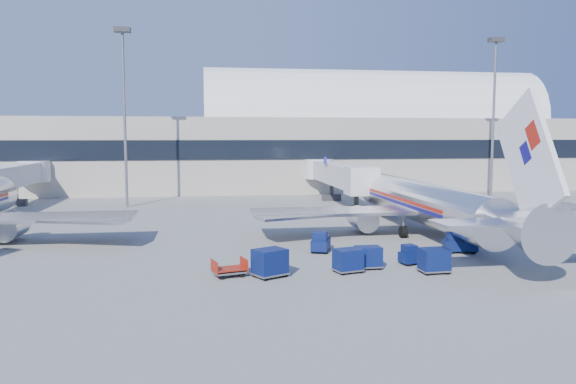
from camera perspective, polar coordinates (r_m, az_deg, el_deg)
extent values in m
plane|color=gray|center=(45.92, 4.38, -5.69)|extent=(260.00, 260.00, 0.00)
cube|color=#B2AA9E|center=(101.04, -17.01, 3.69)|extent=(170.00, 28.00, 12.00)
cube|color=black|center=(87.25, -18.38, 4.04)|extent=(170.00, 0.40, 3.00)
cylinder|color=white|center=(104.36, 8.34, 7.23)|extent=(60.00, 18.00, 18.00)
cylinder|color=silver|center=(54.12, 13.35, -0.99)|extent=(3.80, 28.00, 3.80)
sphere|color=silver|center=(67.25, 8.92, 0.36)|extent=(3.72, 3.72, 3.72)
cone|color=silver|center=(38.95, 22.70, -3.23)|extent=(3.80, 6.00, 3.80)
cube|color=#AD190D|center=(55.02, 12.97, -0.61)|extent=(3.85, 20.16, 0.32)
cube|color=#0F0B69|center=(55.06, 12.96, -1.00)|extent=(3.85, 20.16, 0.32)
cube|color=white|center=(38.13, 23.34, 3.22)|extent=(0.35, 7.79, 8.74)
cube|color=silver|center=(39.35, 22.33, -2.83)|extent=(11.00, 3.00, 0.18)
cube|color=silver|center=(53.27, 13.74, -1.75)|extent=(32.00, 5.00, 0.28)
cylinder|color=#B7B7BC|center=(53.01, 7.58, -2.71)|extent=(2.10, 3.80, 2.10)
cylinder|color=#B7B7BC|center=(57.02, 18.27, -2.36)|extent=(2.10, 3.80, 2.10)
cylinder|color=black|center=(64.68, 9.68, -2.04)|extent=(0.40, 0.90, 0.90)
cylinder|color=#B7B7BC|center=(53.55, -26.29, -3.17)|extent=(2.10, 3.80, 2.10)
cube|color=silver|center=(76.14, 4.96, 1.85)|extent=(2.70, 24.00, 2.70)
cube|color=silver|center=(64.37, 7.48, 1.13)|extent=(3.40, 3.20, 3.20)
cylinder|color=silver|center=(87.34, 3.21, 2.35)|extent=(4.40, 4.40, 3.00)
cube|color=#2D2D30|center=(66.68, 6.94, -0.60)|extent=(0.50, 0.50, 3.00)
cube|color=#2D2D30|center=(66.84, 6.93, -1.76)|extent=(2.60, 1.00, 0.90)
cube|color=#2D2D30|center=(79.22, 4.45, 0.41)|extent=(0.50, 0.50, 3.00)
cube|color=#2D2D30|center=(79.36, 4.44, -0.57)|extent=(2.60, 1.00, 0.90)
cube|color=navy|center=(75.68, 3.79, 3.20)|extent=(0.12, 1.40, 0.90)
cube|color=silver|center=(77.95, -26.65, 1.36)|extent=(2.70, 24.00, 2.70)
cylinder|color=silver|center=(88.92, -24.36, 1.91)|extent=(4.40, 4.40, 3.00)
cube|color=#2D2D30|center=(80.96, -25.93, -0.03)|extent=(0.50, 0.50, 3.00)
cube|color=#2D2D30|center=(81.10, -25.89, -0.98)|extent=(2.60, 1.00, 0.90)
cylinder|color=slate|center=(74.58, -16.25, 6.95)|extent=(0.36, 0.36, 22.00)
cube|color=#2D2D30|center=(75.73, -16.49, 15.53)|extent=(2.00, 1.20, 0.60)
cylinder|color=slate|center=(84.08, 20.13, 6.66)|extent=(0.36, 0.36, 22.00)
cube|color=#2D2D30|center=(85.10, 20.39, 14.28)|extent=(2.00, 1.20, 0.60)
cube|color=#9E9E96|center=(54.47, 22.73, -3.84)|extent=(3.00, 0.55, 0.90)
cube|color=#9E9E96|center=(56.25, 25.61, -3.67)|extent=(3.00, 0.55, 0.90)
cube|color=#091548|center=(41.02, 12.77, -6.44)|extent=(2.34, 1.50, 0.71)
cube|color=#091548|center=(40.66, 12.22, -5.73)|extent=(1.02, 1.10, 0.66)
cylinder|color=black|center=(41.83, 13.31, -6.58)|extent=(0.56, 0.31, 0.53)
cube|color=#091548|center=(45.88, 17.10, -5.18)|extent=(2.66, 1.66, 0.81)
cube|color=#091548|center=(45.62, 16.47, -4.40)|extent=(1.14, 1.23, 0.75)
cylinder|color=black|center=(46.63, 17.95, -5.40)|extent=(0.64, 0.34, 0.60)
cube|color=#091548|center=(44.41, 3.36, -5.28)|extent=(2.04, 2.79, 0.82)
cube|color=#091548|center=(43.76, 3.26, -4.57)|extent=(1.36, 1.30, 0.77)
cylinder|color=black|center=(45.38, 2.89, -5.42)|extent=(0.44, 0.66, 0.61)
cube|color=#091548|center=(38.96, 8.17, -6.47)|extent=(1.70, 1.35, 1.33)
cube|color=slate|center=(39.10, 8.16, -7.43)|extent=(1.80, 1.40, 0.09)
cylinder|color=black|center=(39.78, 8.80, -7.24)|extent=(0.37, 0.16, 0.37)
cube|color=#091548|center=(37.69, 6.11, -6.81)|extent=(2.00, 1.74, 1.38)
cube|color=slate|center=(37.85, 6.10, -7.83)|extent=(2.11, 1.81, 0.09)
cylinder|color=black|center=(38.62, 6.57, -7.59)|extent=(0.41, 0.25, 0.38)
cube|color=#091548|center=(36.28, -1.85, -7.05)|extent=(2.46, 2.28, 1.58)
cube|color=slate|center=(36.46, -1.85, -8.27)|extent=(2.58, 2.38, 0.11)
cylinder|color=black|center=(37.38, -1.42, -7.96)|extent=(0.47, 0.36, 0.44)
cube|color=#091548|center=(38.57, 14.62, -6.63)|extent=(1.85, 1.48, 1.43)
cube|color=slate|center=(38.73, 14.59, -7.67)|extent=(1.95, 1.53, 0.10)
cylinder|color=black|center=(39.50, 15.14, -7.45)|extent=(0.40, 0.18, 0.39)
cube|color=slate|center=(36.75, -5.98, -8.04)|extent=(2.40, 1.94, 0.11)
cube|color=maroon|center=(36.70, -5.98, -7.75)|extent=(2.42, 1.99, 0.08)
cylinder|color=black|center=(37.47, -5.25, -7.99)|extent=(0.41, 0.25, 0.38)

